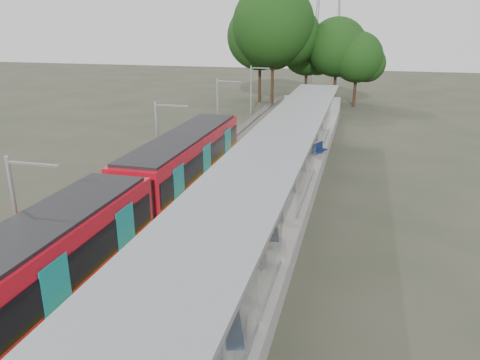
# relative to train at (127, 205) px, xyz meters

# --- Properties ---
(trackbed) EXTENTS (3.00, 70.00, 0.24)m
(trackbed) POSITION_rel_train_xyz_m (-0.00, 8.38, -1.93)
(trackbed) COLOR #59544C
(trackbed) RESTS_ON ground
(platform) EXTENTS (6.00, 50.00, 1.00)m
(platform) POSITION_rel_train_xyz_m (4.50, 8.38, -1.55)
(platform) COLOR gray
(platform) RESTS_ON ground
(tactile_strip) EXTENTS (0.60, 50.00, 0.02)m
(tactile_strip) POSITION_rel_train_xyz_m (1.95, 8.38, -1.04)
(tactile_strip) COLOR yellow
(tactile_strip) RESTS_ON platform
(end_fence) EXTENTS (6.00, 0.10, 1.20)m
(end_fence) POSITION_rel_train_xyz_m (4.50, 33.33, -0.45)
(end_fence) COLOR #9EA0A5
(end_fence) RESTS_ON platform
(train) EXTENTS (2.74, 27.60, 3.62)m
(train) POSITION_rel_train_xyz_m (0.00, 0.00, 0.00)
(train) COLOR black
(train) RESTS_ON ground
(canopy) EXTENTS (3.27, 38.00, 3.66)m
(canopy) POSITION_rel_train_xyz_m (6.11, 4.56, 2.15)
(canopy) COLOR #9EA0A5
(canopy) RESTS_ON platform
(tree_cluster) EXTENTS (18.91, 13.11, 14.28)m
(tree_cluster) POSITION_rel_train_xyz_m (0.94, 40.97, 5.97)
(tree_cluster) COLOR #382316
(tree_cluster) RESTS_ON ground
(catenary_masts) EXTENTS (2.08, 48.16, 5.40)m
(catenary_masts) POSITION_rel_train_xyz_m (-1.72, 7.38, 0.86)
(catenary_masts) COLOR #9EA0A5
(catenary_masts) RESTS_ON ground
(bench_near) EXTENTS (1.03, 1.71, 1.12)m
(bench_near) POSITION_rel_train_xyz_m (6.58, -6.66, -0.46)
(bench_near) COLOR navy
(bench_near) RESTS_ON platform
(bench_mid) EXTENTS (0.71, 1.42, 0.93)m
(bench_mid) POSITION_rel_train_xyz_m (6.49, -0.02, -0.56)
(bench_mid) COLOR navy
(bench_mid) RESTS_ON platform
(bench_far) EXTENTS (0.97, 1.50, 0.99)m
(bench_far) POSITION_rel_train_xyz_m (7.11, 13.65, -0.53)
(bench_far) COLOR navy
(bench_far) RESTS_ON platform
(info_pillar_near) EXTENTS (0.44, 0.44, 1.97)m
(info_pillar_near) POSITION_rel_train_xyz_m (5.44, -3.79, -0.20)
(info_pillar_near) COLOR beige
(info_pillar_near) RESTS_ON platform
(info_pillar_far) EXTENTS (0.44, 0.44, 1.94)m
(info_pillar_far) POSITION_rel_train_xyz_m (5.67, 2.65, -0.21)
(info_pillar_far) COLOR beige
(info_pillar_far) RESTS_ON platform
(litter_bin) EXTENTS (0.64, 0.64, 1.02)m
(litter_bin) POSITION_rel_train_xyz_m (6.46, -2.02, -0.54)
(litter_bin) COLOR #9EA0A5
(litter_bin) RESTS_ON platform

